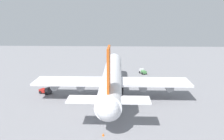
# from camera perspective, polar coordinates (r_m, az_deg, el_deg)

# --- Properties ---
(ground_plane) EXTENTS (237.66, 237.66, 0.00)m
(ground_plane) POSITION_cam_1_polar(r_m,az_deg,el_deg) (79.50, -0.00, -6.25)
(ground_plane) COLOR gray
(cargo_airplane) EXTENTS (59.42, 49.85, 19.81)m
(cargo_airplane) POSITION_cam_1_polar(r_m,az_deg,el_deg) (77.34, -0.00, -1.72)
(cargo_airplane) COLOR silver
(cargo_airplane) RESTS_ON ground_plane
(maintenance_van) EXTENTS (4.02, 4.77, 2.29)m
(maintenance_van) POSITION_cam_1_polar(r_m,az_deg,el_deg) (84.18, -15.83, -4.84)
(maintenance_van) COLOR #333338
(maintenance_van) RESTS_ON ground_plane
(fuel_truck) EXTENTS (4.43, 3.42, 2.08)m
(fuel_truck) POSITION_cam_1_polar(r_m,az_deg,el_deg) (107.99, 7.53, -0.33)
(fuel_truck) COLOR silver
(fuel_truck) RESTS_ON ground_plane
(safety_cone_nose) EXTENTS (0.52, 0.52, 0.74)m
(safety_cone_nose) POSITION_cam_1_polar(r_m,az_deg,el_deg) (105.02, -1.09, -1.02)
(safety_cone_nose) COLOR orange
(safety_cone_nose) RESTS_ON ground_plane
(safety_cone_tail) EXTENTS (0.53, 0.53, 0.76)m
(safety_cone_tail) POSITION_cam_1_polar(r_m,az_deg,el_deg) (55.06, -2.17, -15.46)
(safety_cone_tail) COLOR orange
(safety_cone_tail) RESTS_ON ground_plane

